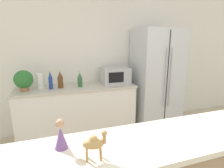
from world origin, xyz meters
TOP-DOWN VIEW (x-y plane):
  - wall_back at (0.00, 2.73)m, footprint 8.00×0.06m
  - back_counter at (-0.34, 2.40)m, footprint 1.93×0.63m
  - refrigerator at (1.13, 2.34)m, footprint 0.82×0.71m
  - potted_plant at (-1.12, 2.36)m, footprint 0.27×0.27m
  - paper_towel_roll at (-0.90, 2.43)m, footprint 0.11×0.11m
  - microwave at (0.34, 2.42)m, footprint 0.48×0.37m
  - back_bottle_0 at (-0.29, 2.34)m, footprint 0.07×0.07m
  - back_bottle_1 at (-0.75, 2.34)m, footprint 0.06×0.06m
  - back_bottle_2 at (-0.29, 2.47)m, footprint 0.07×0.07m
  - back_bottle_3 at (-0.60, 2.37)m, footprint 0.08×0.08m
  - camel_figurine at (-0.52, 0.29)m, footprint 0.13×0.08m
  - wise_man_figurine_blue at (-0.67, 0.45)m, footprint 0.07×0.07m

SIDE VIEW (x-z plane):
  - back_counter at x=-0.34m, z-range 0.00..0.89m
  - refrigerator at x=1.13m, z-range 0.00..1.83m
  - back_bottle_2 at x=-0.29m, z-range 0.88..1.12m
  - back_bottle_0 at x=-0.29m, z-range 0.88..1.12m
  - paper_towel_roll at x=-0.90m, z-range 0.88..1.12m
  - back_bottle_3 at x=-0.60m, z-range 0.88..1.16m
  - back_bottle_1 at x=-0.75m, z-range 0.88..1.17m
  - microwave at x=0.34m, z-range 0.88..1.16m
  - potted_plant at x=-1.12m, z-range 0.90..1.21m
  - wise_man_figurine_blue at x=-0.67m, z-range 1.00..1.17m
  - camel_figurine at x=-0.52m, z-range 1.02..1.18m
  - wall_back at x=0.00m, z-range 0.00..2.55m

